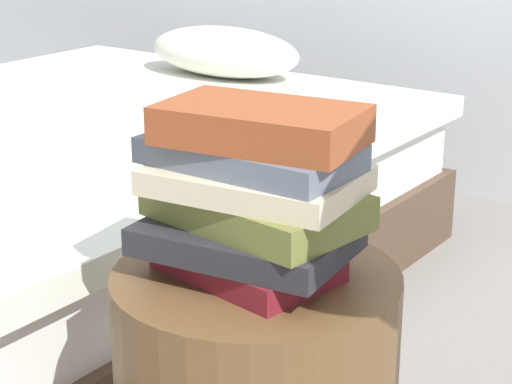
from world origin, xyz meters
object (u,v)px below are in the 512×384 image
(book_cream, at_px, (256,180))
(book_slate, at_px, (249,154))
(book_rust, at_px, (259,125))
(book_olive, at_px, (256,206))
(book_charcoal, at_px, (247,238))
(book_maroon, at_px, (247,262))
(bed, at_px, (48,205))

(book_cream, bearing_deg, book_slate, -170.45)
(book_rust, bearing_deg, book_slate, 162.51)
(book_olive, bearing_deg, book_slate, -114.60)
(book_olive, distance_m, book_cream, 0.04)
(book_olive, height_order, book_cream, book_cream)
(book_olive, height_order, book_slate, book_slate)
(book_charcoal, bearing_deg, book_olive, 71.94)
(book_charcoal, xyz_separation_m, book_cream, (0.01, 0.01, 0.09))
(book_maroon, height_order, book_slate, book_slate)
(book_cream, xyz_separation_m, book_slate, (-0.01, -0.00, 0.04))
(book_olive, relative_size, book_slate, 1.00)
(bed, height_order, book_maroon, bed)
(book_olive, xyz_separation_m, book_cream, (0.00, -0.01, 0.04))
(book_maroon, xyz_separation_m, book_cream, (0.01, 0.01, 0.13))
(book_charcoal, distance_m, book_olive, 0.05)
(book_olive, bearing_deg, bed, 160.36)
(book_rust, bearing_deg, bed, 144.43)
(book_cream, bearing_deg, book_charcoal, -130.92)
(book_olive, bearing_deg, book_charcoal, -93.72)
(bed, relative_size, book_charcoal, 6.81)
(bed, distance_m, book_charcoal, 1.28)
(book_cream, distance_m, book_slate, 0.04)
(book_rust, bearing_deg, book_cream, 137.03)
(book_charcoal, bearing_deg, book_maroon, 111.69)
(book_charcoal, xyz_separation_m, book_rust, (0.02, 0.01, 0.17))
(bed, bearing_deg, book_rust, -26.98)
(bed, height_order, book_slate, book_slate)
(book_charcoal, xyz_separation_m, book_olive, (0.00, 0.02, 0.04))
(book_charcoal, xyz_separation_m, book_slate, (-0.00, 0.01, 0.12))
(book_slate, relative_size, book_rust, 1.09)
(book_slate, bearing_deg, book_rust, -9.36)
(book_maroon, xyz_separation_m, book_rust, (0.02, 0.00, 0.21))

